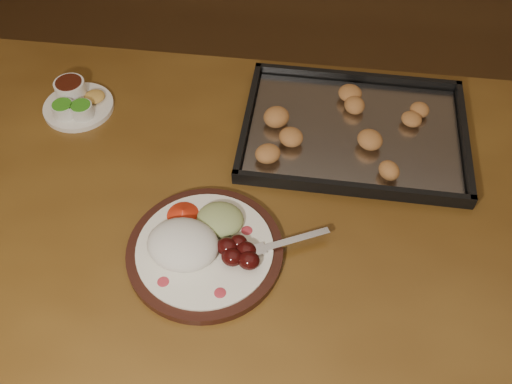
# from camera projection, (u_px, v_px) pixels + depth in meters

# --- Properties ---
(ground) EXTENTS (4.00, 4.00, 0.00)m
(ground) POSITION_uv_depth(u_px,v_px,m) (340.00, 334.00, 1.70)
(ground) COLOR #4F351B
(ground) RESTS_ON ground
(dining_table) EXTENTS (1.60, 1.08, 0.75)m
(dining_table) POSITION_uv_depth(u_px,v_px,m) (221.00, 242.00, 1.12)
(dining_table) COLOR brown
(dining_table) RESTS_ON ground
(dinner_plate) EXTENTS (0.34, 0.27, 0.06)m
(dinner_plate) POSITION_uv_depth(u_px,v_px,m) (202.00, 245.00, 0.98)
(dinner_plate) COLOR black
(dinner_plate) RESTS_ON dining_table
(condiment_saucer) EXTENTS (0.15, 0.15, 0.05)m
(condiment_saucer) POSITION_uv_depth(u_px,v_px,m) (76.00, 102.00, 1.21)
(condiment_saucer) COLOR white
(condiment_saucer) RESTS_ON dining_table
(baking_tray) EXTENTS (0.49, 0.38, 0.05)m
(baking_tray) POSITION_uv_depth(u_px,v_px,m) (354.00, 130.00, 1.16)
(baking_tray) COLOR black
(baking_tray) RESTS_ON dining_table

